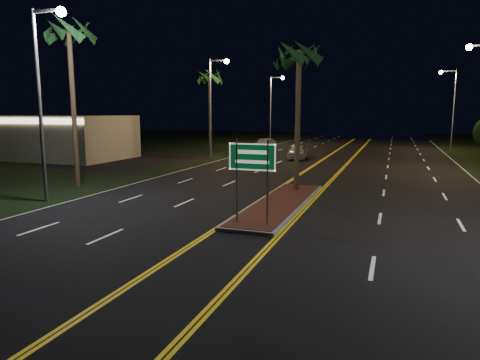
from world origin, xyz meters
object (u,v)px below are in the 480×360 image
at_px(palm_left_far, 210,77).
at_px(median_island, 280,204).
at_px(highway_sign, 252,165).
at_px(streetlight_left_far, 273,102).
at_px(commercial_building, 49,137).
at_px(car_far, 265,143).
at_px(streetlight_right_far, 451,100).
at_px(streetlight_left_near, 45,83).
at_px(car_near, 298,151).
at_px(palm_left_near, 69,33).
at_px(palm_median, 299,55).
at_px(streetlight_left_mid, 214,97).

bearing_deg(palm_left_far, median_island, -58.64).
relative_size(highway_sign, streetlight_left_far, 0.36).
height_order(commercial_building, car_far, commercial_building).
distance_m(streetlight_right_far, palm_left_far, 27.36).
xyz_separation_m(palm_left_far, car_far, (3.47, 7.78, -7.02)).
relative_size(streetlight_left_near, streetlight_right_far, 1.00).
distance_m(streetlight_right_far, car_far, 21.46).
height_order(median_island, car_near, car_near).
relative_size(median_island, palm_left_near, 1.05).
height_order(palm_median, palm_left_near, palm_left_near).
bearing_deg(streetlight_right_far, streetlight_left_near, -119.19).
distance_m(commercial_building, palm_left_far, 16.47).
relative_size(streetlight_left_near, streetlight_left_mid, 1.00).
relative_size(highway_sign, streetlight_left_mid, 0.36).
xyz_separation_m(palm_left_near, car_near, (8.97, 19.12, -7.90)).
bearing_deg(streetlight_left_far, palm_median, -72.42).
xyz_separation_m(streetlight_left_mid, palm_left_near, (-1.89, -16.00, 3.02)).
bearing_deg(palm_median, streetlight_left_near, -148.51).
relative_size(median_island, highway_sign, 3.20).
distance_m(commercial_building, streetlight_left_near, 22.49).
distance_m(commercial_building, palm_median, 28.18).
bearing_deg(streetlight_left_mid, palm_left_near, -96.73).
xyz_separation_m(median_island, streetlight_right_far, (10.61, 35.00, 5.57)).
bearing_deg(commercial_building, palm_left_far, 31.25).
bearing_deg(streetlight_right_far, car_far, -162.68).
height_order(car_near, car_far, car_near).
bearing_deg(car_far, streetlight_left_near, -84.00).
height_order(median_island, streetlight_left_near, streetlight_left_near).
xyz_separation_m(streetlight_left_near, car_far, (1.29, 31.78, -4.93)).
xyz_separation_m(median_island, palm_median, (0.00, 3.50, 7.19)).
height_order(streetlight_left_near, palm_left_near, palm_left_near).
xyz_separation_m(median_island, streetlight_left_far, (-10.61, 37.00, 5.57)).
relative_size(streetlight_left_mid, car_near, 1.91).
relative_size(palm_left_far, car_far, 2.02).
bearing_deg(palm_left_far, streetlight_left_far, 82.22).
bearing_deg(car_far, palm_median, -61.43).
distance_m(highway_sign, car_far, 34.32).
distance_m(streetlight_left_near, palm_left_near, 5.36).
relative_size(median_island, commercial_building, 0.68).
bearing_deg(streetlight_left_far, median_island, -74.00).
relative_size(streetlight_left_near, streetlight_left_far, 1.00).
bearing_deg(median_island, streetlight_right_far, 73.13).
bearing_deg(median_island, car_far, 107.96).
xyz_separation_m(commercial_building, palm_left_far, (13.20, 8.01, 5.74)).
bearing_deg(streetlight_left_far, highway_sign, -75.56).
bearing_deg(streetlight_left_near, commercial_building, 133.90).
relative_size(highway_sign, palm_left_near, 0.33).
xyz_separation_m(streetlight_left_near, palm_median, (10.61, 6.50, 1.62)).
bearing_deg(highway_sign, streetlight_left_mid, 116.59).
relative_size(streetlight_left_mid, streetlight_right_far, 1.00).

